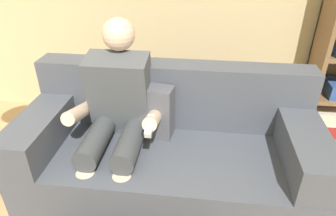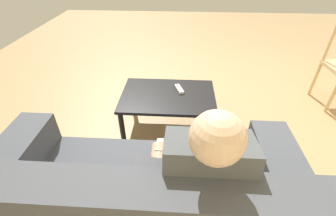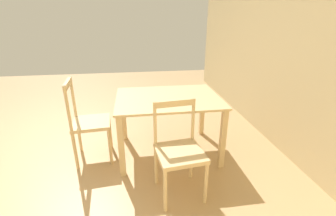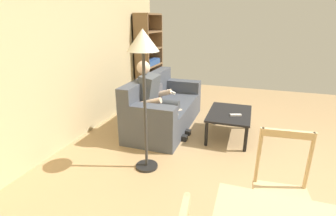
{
  "view_description": "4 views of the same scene",
  "coord_description": "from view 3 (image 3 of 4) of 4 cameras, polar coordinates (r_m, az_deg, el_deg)",
  "views": [
    {
      "loc": [
        1.37,
        0.27,
        1.64
      ],
      "look_at": [
        1.17,
        1.85,
        0.72
      ],
      "focal_mm": 32.31,
      "sensor_mm": 36.0,
      "label": 1
    },
    {
      "loc": [
        0.97,
        2.73,
        1.66
      ],
      "look_at": [
        1.09,
        0.76,
        0.25
      ],
      "focal_mm": 24.9,
      "sensor_mm": 36.0,
      "label": 2
    },
    {
      "loc": [
        -1.48,
        2.73,
        1.64
      ],
      "look_at": [
        -1.86,
        0.17,
        0.6
      ],
      "focal_mm": 24.88,
      "sensor_mm": 36.0,
      "label": 3
    },
    {
      "loc": [
        -2.74,
        0.5,
        1.79
      ],
      "look_at": [
        -0.34,
        1.31,
        0.9
      ],
      "focal_mm": 26.98,
      "sensor_mm": 36.0,
      "label": 4
    }
  ],
  "objects": [
    {
      "name": "ground_plane",
      "position": [
        3.51,
        -32.56,
        -9.78
      ],
      "size": [
        8.71,
        8.71,
        0.0
      ],
      "primitive_type": "plane",
      "color": "tan"
    },
    {
      "name": "wall_side",
      "position": [
        3.32,
        27.14,
        15.46
      ],
      "size": [
        0.12,
        6.15,
        2.8
      ],
      "primitive_type": "cube",
      "color": "#C8B586",
      "rests_on": "ground_plane"
    },
    {
      "name": "dining_table",
      "position": [
        2.78,
        -0.0,
        0.49
      ],
      "size": [
        1.21,
        0.92,
        0.74
      ],
      "color": "#D1B27F",
      "rests_on": "ground_plane"
    },
    {
      "name": "dining_chair_near_wall",
      "position": [
        2.21,
        2.71,
        -10.53
      ],
      "size": [
        0.47,
        0.47,
        0.91
      ],
      "color": "#D1B27F",
      "rests_on": "ground_plane"
    },
    {
      "name": "dining_chair_facing_couch",
      "position": [
        2.86,
        -18.89,
        -3.32
      ],
      "size": [
        0.45,
        0.45,
        0.98
      ],
      "color": "#D1B27F",
      "rests_on": "ground_plane"
    }
  ]
}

